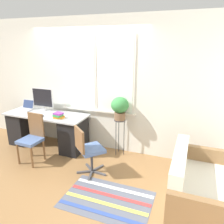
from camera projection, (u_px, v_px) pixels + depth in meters
The scene contains 14 objects.
ground_plane at pixel (73, 159), 4.29m from camera, with size 14.00×14.00×0.00m, color olive.
wall_back_with_window at pixel (89, 85), 4.55m from camera, with size 9.00×0.12×2.70m.
desk at pixel (47, 129), 4.76m from camera, with size 1.81×0.68×0.74m.
laptop at pixel (26, 108), 4.92m from camera, with size 0.30×0.28×0.21m.
monitor at pixel (43, 98), 4.81m from camera, with size 0.51×0.15×0.50m.
keyboard at pixel (31, 115), 4.56m from camera, with size 0.42×0.13×0.02m.
mouse at pixel (42, 116), 4.47m from camera, with size 0.04×0.07×0.04m.
book_stack at pixel (58, 115), 4.37m from camera, with size 0.22×0.17×0.12m.
desk_chair_wooden at pixel (32, 137), 4.13m from camera, with size 0.40×0.41×0.92m.
office_chair_swivel at pixel (88, 149), 3.70m from camera, with size 0.56×0.57×0.87m.
couch_loveseat at pixel (199, 192), 2.89m from camera, with size 0.82×1.35×0.84m.
plant_stand at pixel (120, 125), 4.33m from camera, with size 0.22×0.22×0.75m.
potted_plant at pixel (120, 107), 4.22m from camera, with size 0.34×0.34×0.45m.
floor_rug_striped at pixel (107, 199), 3.19m from camera, with size 1.28×0.84×0.01m.
Camera 1 is at (2.09, -3.27, 2.18)m, focal length 35.00 mm.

